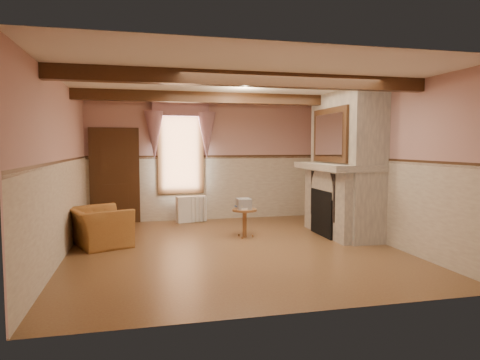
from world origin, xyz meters
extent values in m
cube|color=brown|center=(0.00, 0.00, 0.00)|extent=(5.50, 6.00, 0.01)
cube|color=silver|center=(0.00, 0.00, 2.80)|extent=(5.50, 6.00, 0.01)
cube|color=tan|center=(0.00, 3.00, 1.40)|extent=(5.50, 0.02, 2.80)
cube|color=tan|center=(0.00, -3.00, 1.40)|extent=(5.50, 0.02, 2.80)
cube|color=tan|center=(-2.75, 0.00, 1.40)|extent=(0.02, 6.00, 2.80)
cube|color=tan|center=(2.75, 0.00, 1.40)|extent=(0.02, 6.00, 2.80)
cube|color=black|center=(2.00, 0.60, 0.45)|extent=(0.20, 0.95, 0.90)
imported|color=#9E662D|center=(-2.25, 0.66, 0.34)|extent=(1.24, 1.31, 0.68)
cylinder|color=brown|center=(0.41, 0.79, 0.28)|extent=(0.51, 0.51, 0.55)
cube|color=#B7AD8C|center=(0.40, 0.82, 0.65)|extent=(0.27, 0.33, 0.20)
cube|color=white|center=(-0.39, 2.70, 0.30)|extent=(0.72, 0.35, 0.60)
imported|color=brown|center=(2.24, 0.55, 1.47)|extent=(0.38, 0.38, 0.09)
cube|color=black|center=(2.24, 1.21, 1.52)|extent=(0.14, 0.24, 0.20)
cylinder|color=gold|center=(2.24, 1.28, 1.56)|extent=(0.11, 0.11, 0.28)
cylinder|color=maroon|center=(2.24, 0.11, 1.50)|extent=(0.06, 0.06, 0.16)
cylinder|color=gold|center=(2.24, 0.09, 1.48)|extent=(0.06, 0.06, 0.12)
cube|color=gray|center=(2.42, 0.60, 1.40)|extent=(0.85, 2.00, 2.80)
cube|color=gray|center=(2.24, 0.60, 1.36)|extent=(1.05, 2.05, 0.12)
cube|color=silver|center=(2.06, 0.60, 1.97)|extent=(0.06, 1.44, 1.04)
cube|color=black|center=(-2.10, 2.94, 1.05)|extent=(1.10, 0.10, 2.10)
cube|color=white|center=(-0.60, 2.97, 1.65)|extent=(1.06, 0.08, 2.02)
cube|color=gray|center=(-0.60, 2.88, 2.25)|extent=(1.30, 0.14, 1.40)
cube|color=black|center=(0.00, -1.20, 2.70)|extent=(5.50, 0.18, 0.20)
cube|color=black|center=(0.00, 1.20, 2.70)|extent=(5.50, 0.18, 0.20)
camera|label=1|loc=(-1.55, -7.13, 1.76)|focal=32.00mm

